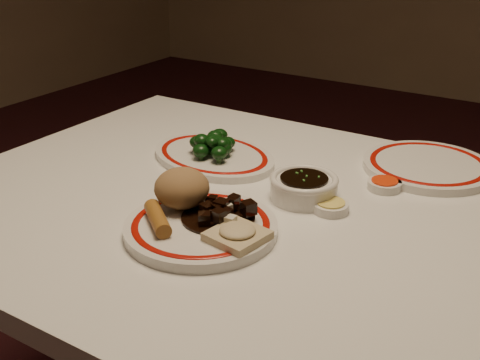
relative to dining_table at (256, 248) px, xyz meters
name	(u,v)px	position (x,y,z in m)	size (l,w,h in m)	color
dining_table	(256,248)	(0.00, 0.00, 0.00)	(1.20, 0.90, 0.75)	white
main_plate	(201,227)	(-0.02, -0.14, 0.10)	(0.29, 0.29, 0.02)	silver
rice_mound	(182,188)	(-0.09, -0.10, 0.14)	(0.10, 0.10, 0.07)	#977047
spring_roll	(158,218)	(-0.08, -0.18, 0.12)	(0.03, 0.03, 0.10)	#A06927
fried_wonton	(237,234)	(0.06, -0.15, 0.12)	(0.09, 0.09, 0.02)	#C5B48B
stirfry_heap	(220,212)	(-0.01, -0.11, 0.12)	(0.12, 0.12, 0.03)	black
broccoli_plate	(214,156)	(-0.19, 0.13, 0.10)	(0.33, 0.30, 0.02)	silver
broccoli_pile	(214,144)	(-0.18, 0.13, 0.13)	(0.10, 0.12, 0.05)	#23471C
soy_bowl	(304,188)	(0.06, 0.07, 0.11)	(0.12, 0.12, 0.04)	silver
sweet_sour_dish	(384,185)	(0.17, 0.19, 0.10)	(0.06, 0.06, 0.02)	silver
mustard_dish	(331,207)	(0.12, 0.05, 0.10)	(0.06, 0.06, 0.02)	silver
far_plate	(428,166)	(0.21, 0.32, 0.10)	(0.34, 0.34, 0.02)	silver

